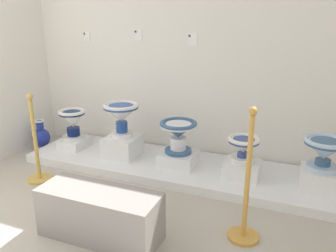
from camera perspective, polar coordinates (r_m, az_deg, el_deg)
The scene contains 20 objects.
ground_plane at distance 2.77m, azimuth -8.77°, elevation -19.36°, with size 6.28×5.35×0.02m, color #B2A899.
wall_back at distance 3.97m, azimuth 4.71°, elevation 14.43°, with size 4.48×0.06×2.86m, color white.
display_platform at distance 3.84m, azimuth 1.90°, elevation -7.03°, with size 3.60×0.91×0.09m, color white.
plinth_block_tall_cobalt at distance 4.44m, azimuth -15.56°, elevation -2.75°, with size 0.30×0.35×0.11m, color white.
antique_toilet_tall_cobalt at distance 4.35m, azimuth -15.88°, elevation 0.93°, with size 0.33×0.33×0.37m.
plinth_block_broad_patterned at distance 4.03m, azimuth -7.69°, elevation -3.39°, with size 0.37×0.39×0.24m, color white.
antique_toilet_broad_patterned at distance 3.90m, azimuth -7.93°, elevation 2.08°, with size 0.41×0.41×0.40m.
plinth_block_pale_glazed at distance 3.78m, azimuth 1.72°, elevation -5.48°, with size 0.39×0.36×0.14m, color white.
antique_toilet_pale_glazed at distance 3.67m, azimuth 1.76°, elevation -0.95°, with size 0.41×0.41×0.36m.
plinth_block_rightmost at distance 3.60m, azimuth 12.39°, elevation -7.12°, with size 0.36×0.35×0.14m, color white.
antique_toilet_rightmost at distance 3.50m, azimuth 12.66°, elevation -3.37°, with size 0.33×0.33×0.28m.
plinth_block_squat_floral at distance 3.53m, azimuth 24.35°, elevation -8.34°, with size 0.36×0.32×0.21m, color white.
antique_toilet_squat_floral at distance 3.41m, azimuth 25.00°, elevation -3.71°, with size 0.39×0.39×0.31m.
info_placard_first at distance 4.59m, azimuth -13.63°, elevation 14.54°, with size 0.09×0.01×0.12m.
info_placard_second at distance 4.20m, azimuth -5.10°, elevation 15.13°, with size 0.10×0.01×0.13m.
info_placard_third at distance 3.94m, azimuth 4.17°, elevation 14.41°, with size 0.11×0.01×0.14m.
decorative_vase_companion at distance 4.76m, azimuth -20.68°, elevation -1.69°, with size 0.22×0.22×0.39m.
stanchion_post_near_left at distance 3.81m, azimuth -21.28°, elevation -4.82°, with size 0.26×0.26×0.95m.
stanchion_post_near_right at distance 2.69m, azimuth 13.07°, elevation -12.15°, with size 0.25×0.25×1.07m.
museum_bench at distance 2.76m, azimuth -11.47°, elevation -14.43°, with size 0.96×0.36×0.40m, color gray.
Camera 1 is at (3.33, -1.20, 1.66)m, focal length 35.97 mm.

